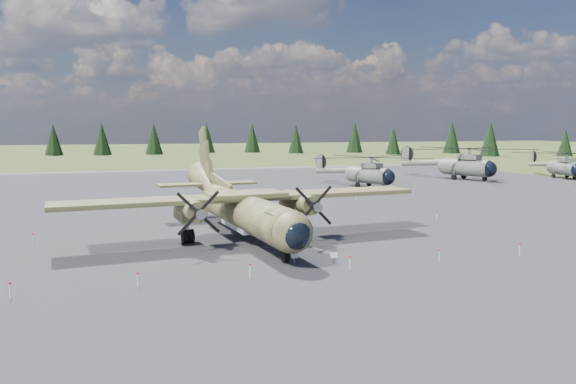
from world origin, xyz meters
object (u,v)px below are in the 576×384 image
object	(u,v)px
transport_plane	(241,204)
helicopter_far	(565,160)
helicopter_near	(369,166)
helicopter_mid	(466,157)

from	to	relation	value
transport_plane	helicopter_far	xyz separation A→B (m)	(61.65, 32.29, 0.44)
helicopter_near	transport_plane	bearing A→B (deg)	-153.29
helicopter_mid	helicopter_far	bearing A→B (deg)	-33.60
helicopter_mid	helicopter_far	xyz separation A→B (m)	(16.77, -2.94, -0.61)
transport_plane	helicopter_near	bearing A→B (deg)	45.16
helicopter_near	helicopter_far	world-z (taller)	helicopter_near
transport_plane	helicopter_near	distance (m)	38.99
transport_plane	helicopter_mid	world-z (taller)	transport_plane
helicopter_near	helicopter_mid	world-z (taller)	helicopter_mid
transport_plane	helicopter_near	xyz separation A→B (m)	(25.18, 29.76, 0.47)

